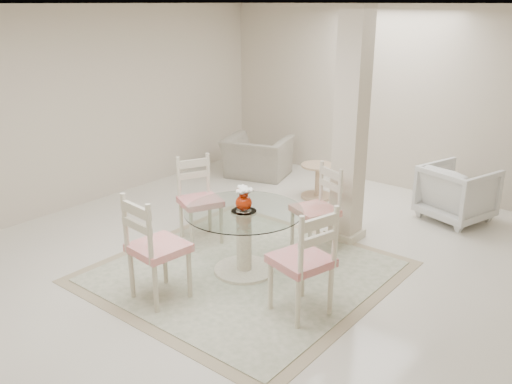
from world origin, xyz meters
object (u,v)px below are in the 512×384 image
Objects in this scene: recliner_taupe at (257,157)px; dining_chair_north at (320,203)px; column at (351,129)px; dining_table at (244,241)px; side_table at (317,182)px; armchair_white at (457,193)px; dining_chair_east at (307,254)px; dining_chair_west at (198,193)px; dining_chair_south at (151,241)px; red_vase at (244,198)px.

dining_chair_north is at bearing 126.04° from recliner_taupe.
column reaches higher than recliner_taupe.
column is 2.21× the size of dining_table.
side_table is (-1.04, 1.00, -1.12)m from column.
column is 3.34× the size of armchair_white.
dining_chair_east reaches higher than recliner_taupe.
dining_chair_west is 3.38m from armchair_white.
dining_chair_east is (0.61, -1.76, -0.73)m from column.
dining_chair_south is (0.68, -1.30, 0.04)m from dining_chair_west.
recliner_taupe is 1.36m from side_table.
armchair_white is (1.50, 3.87, -0.26)m from dining_chair_south.
dining_chair_south is at bearing -106.70° from red_vase.
red_vase is 0.52× the size of side_table.
red_vase is 0.22× the size of dining_chair_east.
dining_chair_south reaches higher than recliner_taupe.
dining_chair_east is at bearing -17.11° from red_vase.
dining_chair_north is at bearing -97.41° from column.
column reaches higher than armchair_white.
column is 1.80m from dining_table.
armchair_white is at bearing 166.08° from recliner_taupe.
armchair_white is (1.20, 2.88, 0.01)m from dining_table.
side_table is at bearing 105.30° from red_vase.
column is at bearing -99.35° from dining_chair_south.
red_vase is at bearing -104.25° from column.
recliner_taupe is 3.21m from armchair_white.
column reaches higher than dining_chair_west.
dining_table is 1.11× the size of dining_chair_north.
red_vase is 0.32× the size of armchair_white.
red_vase is 0.24× the size of dining_chair_north.
side_table is (-0.98, 1.48, -0.35)m from dining_chair_north.
dining_chair_north is (0.31, 0.97, -0.26)m from red_vase.
red_vase is (0.00, -0.00, 0.48)m from dining_table.
dining_table is at bearing -100.60° from dining_chair_south.
side_table is at bearing 146.34° from dining_chair_north.
dining_table reaches higher than side_table.
dining_chair_west is (-1.35, -1.15, -0.76)m from column.
dining_chair_south reaches higher than dining_chair_north.
dining_chair_west is 2.62m from recliner_taupe.
recliner_taupe is (-2.00, 2.72, -0.52)m from red_vase.
side_table is (0.30, 2.14, -0.36)m from dining_chair_west.
recliner_taupe is (-1.71, 3.70, -0.30)m from dining_chair_south.
dining_chair_east is at bearing -17.17° from dining_table.
dining_chair_south reaches higher than side_table.
dining_table is 0.48m from red_vase.
dining_chair_south is 1.48× the size of armchair_white.
dining_chair_east reaches higher than dining_table.
armchair_white is (3.20, 0.17, 0.04)m from recliner_taupe.
dining_table is 3.37m from recliner_taupe.
recliner_taupe is at bearing 126.40° from red_vase.
red_vase is 1.06m from dining_chair_west.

